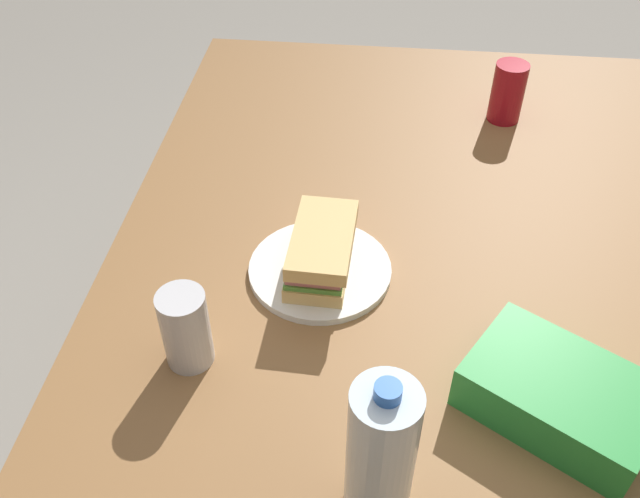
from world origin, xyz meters
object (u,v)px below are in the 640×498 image
(water_bottle_tall, at_px, (381,454))
(soda_can_silver, at_px, (186,329))
(paper_plate, at_px, (320,270))
(chip_bag, at_px, (559,395))
(dining_table, at_px, (424,359))
(sandwich, at_px, (321,249))
(soda_can_red, at_px, (508,92))

(water_bottle_tall, distance_m, soda_can_silver, 0.33)
(paper_plate, height_order, chip_bag, chip_bag)
(dining_table, bearing_deg, paper_plate, -117.96)
(sandwich, xyz_separation_m, water_bottle_tall, (0.37, 0.10, 0.05))
(soda_can_red, distance_m, soda_can_silver, 0.84)
(chip_bag, relative_size, water_bottle_tall, 1.03)
(sandwich, distance_m, soda_can_silver, 0.25)
(soda_can_red, height_order, soda_can_silver, same)
(soda_can_silver, bearing_deg, dining_table, 106.31)
(paper_plate, xyz_separation_m, water_bottle_tall, (0.38, 0.11, 0.10))
(chip_bag, relative_size, soda_can_silver, 1.89)
(dining_table, height_order, water_bottle_tall, water_bottle_tall)
(dining_table, height_order, soda_can_red, soda_can_red)
(paper_plate, distance_m, soda_can_silver, 0.25)
(dining_table, relative_size, sandwich, 9.50)
(sandwich, relative_size, soda_can_red, 1.52)
(sandwich, height_order, soda_can_silver, soda_can_silver)
(water_bottle_tall, bearing_deg, sandwich, -164.39)
(dining_table, distance_m, soda_can_silver, 0.38)
(chip_bag, distance_m, water_bottle_tall, 0.28)
(paper_plate, distance_m, water_bottle_tall, 0.40)
(dining_table, height_order, sandwich, sandwich)
(sandwich, relative_size, water_bottle_tall, 0.83)
(soda_can_red, xyz_separation_m, water_bottle_tall, (0.87, -0.22, 0.04))
(paper_plate, height_order, soda_can_red, soda_can_red)
(paper_plate, bearing_deg, dining_table, 62.04)
(paper_plate, relative_size, chip_bag, 0.98)
(water_bottle_tall, xyz_separation_m, soda_can_silver, (-0.19, -0.27, -0.04))
(sandwich, bearing_deg, soda_can_silver, -41.51)
(paper_plate, bearing_deg, chip_bag, 55.73)
(water_bottle_tall, relative_size, soda_can_silver, 1.84)
(soda_can_red, height_order, chip_bag, soda_can_red)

